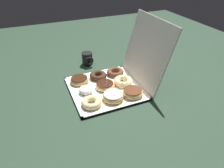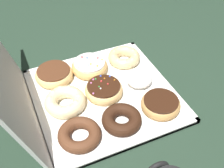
{
  "view_description": "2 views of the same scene",
  "coord_description": "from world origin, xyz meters",
  "views": [
    {
      "loc": [
        0.94,
        -0.35,
        0.7
      ],
      "look_at": [
        0.0,
        0.04,
        0.03
      ],
      "focal_mm": 32.44,
      "sensor_mm": 36.0,
      "label": 1
    },
    {
      "loc": [
        -0.57,
        0.23,
        0.62
      ],
      "look_at": [
        -0.01,
        -0.02,
        0.05
      ],
      "focal_mm": 45.71,
      "sensor_mm": 36.0,
      "label": 2
    }
  ],
  "objects": [
    {
      "name": "powdered_filled_donut_1",
      "position": [
        -0.0,
        -0.12,
        0.03
      ],
      "size": [
        0.08,
        0.08,
        0.04
      ],
      "color": "white",
      "rests_on": "donut_box"
    },
    {
      "name": "box_lid_open",
      "position": [
        0.0,
        0.26,
        0.2
      ],
      "size": [
        0.41,
        0.12,
        0.4
      ],
      "primitive_type": "cube",
      "rotation": [
        1.3,
        0.0,
        0.0
      ],
      "color": "white",
      "rests_on": "ground"
    },
    {
      "name": "donut_box",
      "position": [
        0.0,
        0.0,
        0.01
      ],
      "size": [
        0.41,
        0.41,
        0.01
      ],
      "color": "white",
      "rests_on": "ground"
    },
    {
      "name": "chocolate_frosted_donut_0",
      "position": [
        -0.12,
        -0.13,
        0.03
      ],
      "size": [
        0.11,
        0.11,
        0.04
      ],
      "color": "tan",
      "rests_on": "donut_box"
    },
    {
      "name": "chocolate_frosted_donut_8",
      "position": [
        0.13,
        0.12,
        0.03
      ],
      "size": [
        0.12,
        0.12,
        0.04
      ],
      "color": "#E5B770",
      "rests_on": "donut_box"
    },
    {
      "name": "sprinkle_donut_4",
      "position": [
        -0.0,
        0.0,
        0.03
      ],
      "size": [
        0.11,
        0.11,
        0.04
      ],
      "color": "#E5B770",
      "rests_on": "donut_box"
    },
    {
      "name": "sprinkle_donut_5",
      "position": [
        0.12,
        -0.0,
        0.03
      ],
      "size": [
        0.12,
        0.12,
        0.04
      ],
      "color": "tan",
      "rests_on": "donut_box"
    },
    {
      "name": "coffee_mug",
      "position": [
        -0.35,
        0.0,
        0.05
      ],
      "size": [
        0.1,
        0.08,
        0.09
      ],
      "color": "black",
      "rests_on": "ground"
    },
    {
      "name": "chocolate_cake_ring_donut_6",
      "position": [
        -0.12,
        0.12,
        0.03
      ],
      "size": [
        0.11,
        0.11,
        0.03
      ],
      "color": "#59331E",
      "rests_on": "donut_box"
    },
    {
      "name": "chocolate_cake_ring_donut_3",
      "position": [
        -0.12,
        0.0,
        0.03
      ],
      "size": [
        0.11,
        0.11,
        0.04
      ],
      "color": "#381E11",
      "rests_on": "donut_box"
    },
    {
      "name": "cruller_donut_7",
      "position": [
        0.0,
        0.12,
        0.03
      ],
      "size": [
        0.12,
        0.12,
        0.04
      ],
      "color": "beige",
      "rests_on": "donut_box"
    },
    {
      "name": "ground_plane",
      "position": [
        0.0,
        0.0,
        0.0
      ],
      "size": [
        3.0,
        3.0,
        0.0
      ],
      "primitive_type": "plane",
      "color": "#233828"
    },
    {
      "name": "cruller_donut_2",
      "position": [
        0.12,
        -0.13,
        0.03
      ],
      "size": [
        0.11,
        0.11,
        0.04
      ],
      "color": "#EACC8C",
      "rests_on": "donut_box"
    }
  ]
}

